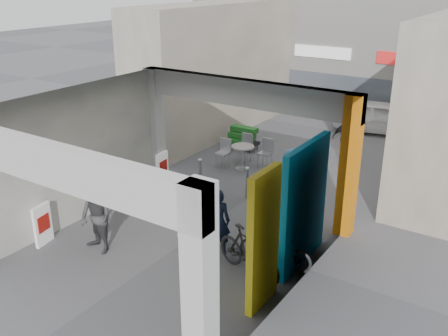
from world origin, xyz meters
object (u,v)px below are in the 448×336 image
Objects in this scene: man_with_dog at (218,222)px; man_back_turned at (96,218)px; bicycle_front at (275,249)px; white_van at (382,117)px; produce_stand at (242,140)px; bicycle_rear at (249,252)px; man_elderly at (291,181)px; man_crates at (347,138)px; cafe_set at (244,156)px; border_collie at (186,241)px.

man_back_turned is at bearing -0.07° from man_with_dog.
bicycle_front is 11.17m from white_van.
produce_stand is 8.18m from bicycle_rear.
man_elderly is 4.61m from man_crates.
man_with_dog reaches higher than produce_stand.
cafe_set is 0.95× the size of man_crates.
border_collie is 1.73m from bicycle_rear.
bicycle_rear is at bearing 143.16° from bicycle_front.
bicycle_front is (3.77, -4.92, 0.10)m from cafe_set.
cafe_set is 3.74m from man_elderly.
man_back_turned is (-1.69, -1.11, 0.60)m from border_collie.
border_collie is at bearing -72.34° from cafe_set.
man_crates is 0.93× the size of bicycle_rear.
man_with_dog is (2.39, -5.10, 0.46)m from cafe_set.
bicycle_front is at bearing 155.69° from man_with_dog.
cafe_set is at bearing -31.65° from produce_stand.
man_crates is 3.93m from white_van.
bicycle_front is at bearing 81.40° from man_crates.
border_collie is 0.39× the size of bicycle_front.
border_collie is at bearing 162.23° from white_van.
man_with_dog is 0.89× the size of bicycle_rear.
bicycle_front is 0.44× the size of white_van.
produce_stand is at bearing 29.73° from bicycle_front.
white_van is (2.70, 6.20, 0.31)m from cafe_set.
man_crates is at bearing 109.20° from man_elderly.
man_crates is (2.69, 2.27, 0.49)m from cafe_set.
border_collie is 7.81m from man_crates.
man_crates is at bearing 40.20° from cafe_set.
white_van is at bearing -107.38° from man_crates.
man_back_turned is 3.57m from bicycle_rear.
produce_stand is (-0.95, 1.41, -0.02)m from cafe_set.
man_back_turned is at bearing -106.52° from man_elderly.
man_back_turned reaches higher than bicycle_front.
man_elderly reaches higher than man_with_dog.
bicycle_front is (2.03, 0.55, 0.18)m from border_collie.
produce_stand is at bearing 127.48° from border_collie.
cafe_set reaches higher than border_collie.
white_van is (2.65, 12.77, -0.21)m from man_back_turned.
produce_stand is 0.71× the size of man_back_turned.
man_back_turned reaches higher than man_with_dog.
produce_stand is at bearing 107.10° from man_back_turned.
white_van is at bearing -1.49° from bicycle_front.
border_collie is at bearing 103.90° from bicycle_rear.
man_crates reaches higher than white_van.
produce_stand reaches higher than border_collie.
man_back_turned is 13.04m from white_van.
white_van is at bearing 88.23° from man_back_turned.
man_elderly reaches higher than bicycle_rear.
man_with_dog reaches higher than cafe_set.
border_collie is at bearing 65.84° from man_crates.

